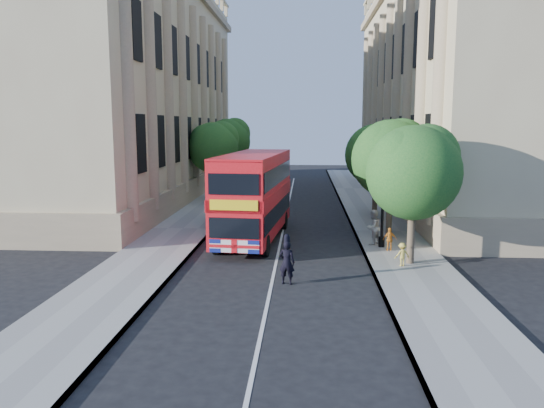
% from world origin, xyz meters
% --- Properties ---
extents(ground, '(120.00, 120.00, 0.00)m').
position_xyz_m(ground, '(0.00, 0.00, 0.00)').
color(ground, black).
rests_on(ground, ground).
extents(pavement_right, '(3.50, 80.00, 0.12)m').
position_xyz_m(pavement_right, '(5.75, 10.00, 0.06)').
color(pavement_right, gray).
rests_on(pavement_right, ground).
extents(pavement_left, '(3.50, 80.00, 0.12)m').
position_xyz_m(pavement_left, '(-5.75, 10.00, 0.06)').
color(pavement_left, gray).
rests_on(pavement_left, ground).
extents(building_right, '(12.00, 38.00, 18.00)m').
position_xyz_m(building_right, '(13.80, 24.00, 9.00)').
color(building_right, tan).
rests_on(building_right, ground).
extents(building_left, '(12.00, 38.00, 18.00)m').
position_xyz_m(building_left, '(-13.80, 24.00, 9.00)').
color(building_left, tan).
rests_on(building_left, ground).
extents(tree_right_near, '(4.00, 4.00, 6.08)m').
position_xyz_m(tree_right_near, '(5.84, 3.03, 4.25)').
color(tree_right_near, '#473828').
rests_on(tree_right_near, ground).
extents(tree_right_mid, '(4.20, 4.20, 6.37)m').
position_xyz_m(tree_right_mid, '(5.84, 9.03, 4.45)').
color(tree_right_mid, '#473828').
rests_on(tree_right_mid, ground).
extents(tree_right_far, '(4.00, 4.00, 6.15)m').
position_xyz_m(tree_right_far, '(5.84, 15.03, 4.31)').
color(tree_right_far, '#473828').
rests_on(tree_right_far, ground).
extents(tree_left_far, '(4.00, 4.00, 6.30)m').
position_xyz_m(tree_left_far, '(-5.96, 22.03, 4.44)').
color(tree_left_far, '#473828').
rests_on(tree_left_far, ground).
extents(tree_left_back, '(4.20, 4.20, 6.65)m').
position_xyz_m(tree_left_back, '(-5.96, 30.03, 4.71)').
color(tree_left_back, '#473828').
rests_on(tree_left_back, ground).
extents(lamp_post, '(0.32, 0.32, 5.16)m').
position_xyz_m(lamp_post, '(5.00, 6.00, 2.51)').
color(lamp_post, black).
rests_on(lamp_post, pavement_right).
extents(double_decker_bus, '(3.41, 9.85, 4.46)m').
position_xyz_m(double_decker_bus, '(-1.38, 7.71, 2.47)').
color(double_decker_bus, red).
rests_on(double_decker_bus, ground).
extents(box_van, '(2.44, 5.38, 3.01)m').
position_xyz_m(box_van, '(-2.89, 11.98, 1.47)').
color(box_van, black).
rests_on(box_van, ground).
extents(police_constable, '(0.68, 0.51, 1.69)m').
position_xyz_m(police_constable, '(0.58, 0.01, 0.84)').
color(police_constable, black).
rests_on(police_constable, ground).
extents(woman_pedestrian, '(1.08, 1.07, 1.76)m').
position_xyz_m(woman_pedestrian, '(4.63, 6.48, 1.00)').
color(woman_pedestrian, beige).
rests_on(woman_pedestrian, pavement_right).
extents(child_a, '(0.66, 0.32, 1.09)m').
position_xyz_m(child_a, '(5.26, 5.23, 0.67)').
color(child_a, orange).
rests_on(child_a, pavement_right).
extents(child_b, '(0.71, 0.50, 0.99)m').
position_xyz_m(child_b, '(5.36, 2.48, 0.62)').
color(child_b, gold).
rests_on(child_b, pavement_right).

